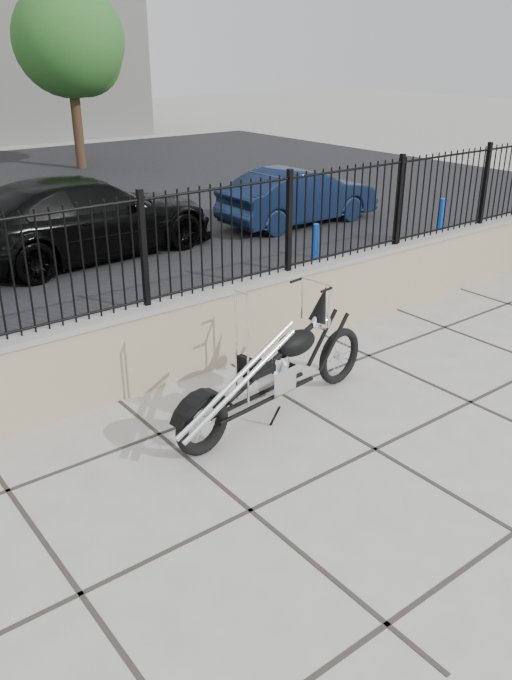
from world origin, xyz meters
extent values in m
plane|color=#99968E|center=(0.00, 0.00, 0.00)|extent=(90.00, 90.00, 0.00)
cube|color=gray|center=(0.00, 2.50, 0.48)|extent=(14.00, 0.36, 0.96)
cube|color=black|center=(0.00, 2.50, 1.56)|extent=(14.00, 0.08, 1.20)
imported|color=black|center=(0.59, 7.69, 0.72)|extent=(5.15, 2.47, 1.45)
imported|color=#0F1B37|center=(5.30, 7.20, 0.60)|extent=(3.63, 1.28, 1.19)
cylinder|color=#0B2CA6|center=(3.14, 4.31, 0.44)|extent=(0.13, 0.13, 0.88)
cylinder|color=blue|center=(6.39, 4.29, 0.44)|extent=(0.13, 0.13, 0.89)
cylinder|color=#382619|center=(4.63, 16.96, 1.54)|extent=(0.31, 0.31, 3.09)
sphere|color=#2A702C|center=(4.63, 16.96, 3.91)|extent=(3.30, 3.30, 3.30)
camera|label=1|loc=(-4.19, -3.55, 3.51)|focal=35.00mm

